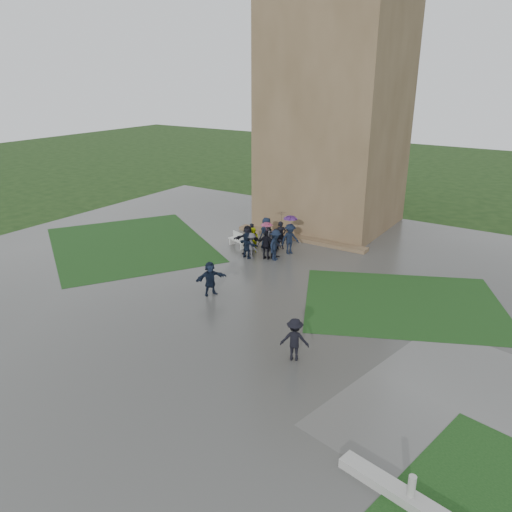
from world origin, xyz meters
The scene contains 10 objects.
ground centered at (0.00, 0.00, 0.00)m, with size 120.00×120.00×0.00m, color black.
plaza centered at (0.00, 2.00, 0.01)m, with size 34.00×34.00×0.02m, color #3A3A38.
lawn_inset_left centered at (-8.50, 4.00, 0.03)m, with size 11.00×9.00×0.01m, color #133312.
lawn_inset_right centered at (8.50, 5.00, 0.03)m, with size 9.00×7.00×0.01m, color #133312.
tower centered at (0.00, 15.00, 9.00)m, with size 8.00×8.00×18.00m, color brown.
tower_plinth centered at (0.00, 10.60, 0.13)m, with size 9.00×0.80×0.22m, color brown.
bench centered at (-2.57, 7.39, 0.45)m, with size 1.50×0.87×0.83m.
visitor_cluster centered at (-0.37, 7.14, 1.00)m, with size 3.45×3.18×2.36m.
pedestrian_mid centered at (0.36, 0.86, 0.86)m, with size 1.56×0.56×1.68m, color black.
pedestrian_near centered at (6.57, -2.00, 0.86)m, with size 1.08×0.56×1.67m, color black.
Camera 1 is at (14.27, -16.40, 10.21)m, focal length 35.00 mm.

